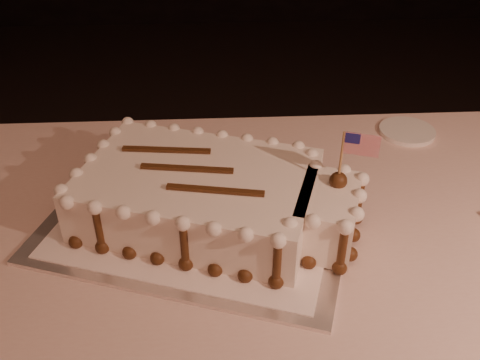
{
  "coord_description": "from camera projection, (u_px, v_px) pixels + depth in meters",
  "views": [
    {
      "loc": [
        -0.11,
        -0.25,
        1.42
      ],
      "look_at": [
        -0.06,
        0.58,
        0.84
      ],
      "focal_mm": 40.0,
      "sensor_mm": 36.0,
      "label": 1
    }
  ],
  "objects": [
    {
      "name": "banquet_table",
      "position": [
        264.0,
        332.0,
        1.3
      ],
      "size": [
        2.4,
        0.8,
        0.75
      ],
      "primitive_type": "cube",
      "color": "beige",
      "rests_on": "ground"
    },
    {
      "name": "cake_board",
      "position": [
        200.0,
        217.0,
        1.06
      ],
      "size": [
        0.69,
        0.6,
        0.01
      ],
      "primitive_type": "cube",
      "rotation": [
        0.0,
        0.0,
        -0.32
      ],
      "color": "silver",
      "rests_on": "banquet_table"
    },
    {
      "name": "doily",
      "position": [
        200.0,
        215.0,
        1.06
      ],
      "size": [
        0.61,
        0.54,
        0.0
      ],
      "primitive_type": "cube",
      "rotation": [
        0.0,
        0.0,
        -0.32
      ],
      "color": "white",
      "rests_on": "cake_board"
    },
    {
      "name": "sheet_cake",
      "position": [
        214.0,
        197.0,
        1.02
      ],
      "size": [
        0.57,
        0.43,
        0.22
      ],
      "color": "white",
      "rests_on": "doily"
    },
    {
      "name": "side_plate",
      "position": [
        407.0,
        131.0,
        1.34
      ],
      "size": [
        0.14,
        0.14,
        0.01
      ],
      "primitive_type": "cylinder",
      "color": "white",
      "rests_on": "banquet_table"
    }
  ]
}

